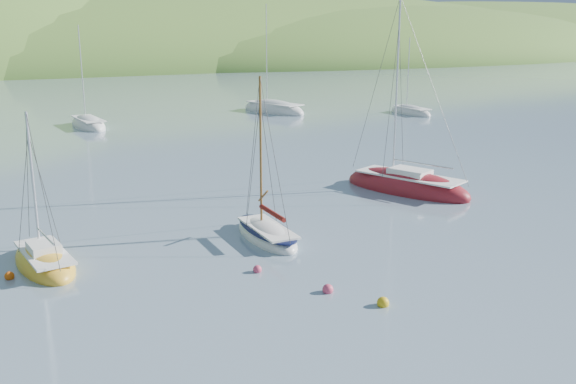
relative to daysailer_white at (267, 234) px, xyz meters
name	(u,v)px	position (x,y,z in m)	size (l,w,h in m)	color
ground	(344,304)	(-0.34, -8.45, -0.20)	(700.00, 700.00, 0.00)	gray
daysailer_white	(267,234)	(0.00, 0.00, 0.00)	(2.16, 5.62, 8.58)	white
sloop_red	(407,187)	(11.83, 4.95, 0.03)	(6.37, 9.34, 13.11)	maroon
sailboat_yellow	(45,262)	(-10.44, 0.63, -0.03)	(3.11, 5.90, 7.45)	gold
distant_sloop_a	(88,125)	(-3.01, 40.88, -0.01)	(3.73, 8.16, 11.25)	white
distant_sloop_b	(274,110)	(19.24, 43.65, 0.02)	(6.62, 10.32, 13.89)	white
distant_sloop_d	(411,113)	(33.50, 35.29, -0.03)	(2.76, 6.91, 9.70)	white
mooring_buoys	(313,263)	(0.40, -4.28, -0.08)	(24.74, 11.66, 0.48)	gold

